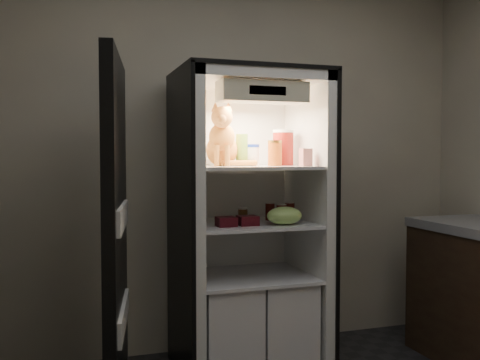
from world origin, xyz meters
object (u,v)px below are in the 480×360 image
object	(u,v)px
pepper_jar	(283,148)
berry_box_right	(248,221)
soda_can_b	(290,212)
soda_can_c	(281,214)
tabby_cat	(222,142)
refrigerator	(247,244)
mayo_tub	(252,155)
condiment_jar	(243,214)
grape_bag	(284,216)
soda_can_a	(270,211)
berry_box_left	(226,222)
cream_carton	(306,157)
parmesan_shaker	(242,150)
salsa_jar	(275,153)

from	to	relation	value
pepper_jar	berry_box_right	world-z (taller)	pepper_jar
soda_can_b	soda_can_c	world-z (taller)	soda_can_b
tabby_cat	berry_box_right	xyz separation A→B (m)	(0.09, -0.22, -0.47)
refrigerator	mayo_tub	world-z (taller)	refrigerator
soda_can_c	berry_box_right	bearing A→B (deg)	-170.88
condiment_jar	grape_bag	world-z (taller)	grape_bag
pepper_jar	berry_box_right	size ratio (longest dim) A/B	2.03
soda_can_a	berry_box_left	distance (m)	0.41
pepper_jar	grape_bag	world-z (taller)	pepper_jar
cream_carton	soda_can_a	distance (m)	0.44
tabby_cat	berry_box_left	size ratio (longest dim) A/B	3.58
mayo_tub	grape_bag	xyz separation A→B (m)	(0.11, -0.28, -0.36)
mayo_tub	soda_can_c	world-z (taller)	mayo_tub
pepper_jar	soda_can_b	size ratio (longest dim) A/B	1.96
mayo_tub	soda_can_b	world-z (taller)	mayo_tub
refrigerator	grape_bag	xyz separation A→B (m)	(0.16, -0.24, 0.20)
cream_carton	berry_box_right	size ratio (longest dim) A/B	0.95
berry_box_right	tabby_cat	bearing A→B (deg)	112.37
parmesan_shaker	soda_can_c	distance (m)	0.48
soda_can_a	berry_box_right	bearing A→B (deg)	-138.67
grape_bag	cream_carton	bearing A→B (deg)	1.00
pepper_jar	cream_carton	distance (m)	0.27
mayo_tub	soda_can_c	bearing A→B (deg)	-58.82
refrigerator	grape_bag	size ratio (longest dim) A/B	8.65
soda_can_b	tabby_cat	bearing A→B (deg)	166.73
salsa_jar	cream_carton	bearing A→B (deg)	-48.78
pepper_jar	soda_can_c	distance (m)	0.45
mayo_tub	soda_can_a	distance (m)	0.38
refrigerator	berry_box_left	world-z (taller)	refrigerator
berry_box_right	mayo_tub	bearing A→B (deg)	65.29
soda_can_a	soda_can_b	size ratio (longest dim) A/B	0.95
pepper_jar	soda_can_a	world-z (taller)	pepper_jar
tabby_cat	refrigerator	bearing A→B (deg)	5.47
mayo_tub	grape_bag	bearing A→B (deg)	-69.18
soda_can_b	soda_can_c	distance (m)	0.13
salsa_jar	soda_can_a	world-z (taller)	salsa_jar
parmesan_shaker	berry_box_left	xyz separation A→B (m)	(-0.18, -0.24, -0.42)
parmesan_shaker	cream_carton	world-z (taller)	parmesan_shaker
refrigerator	mayo_tub	size ratio (longest dim) A/B	13.89
condiment_jar	soda_can_b	bearing A→B (deg)	-13.52
soda_can_a	berry_box_right	world-z (taller)	soda_can_a
mayo_tub	soda_can_b	xyz separation A→B (m)	(0.22, -0.11, -0.36)
refrigerator	condiment_jar	bearing A→B (deg)	179.28
mayo_tub	salsa_jar	size ratio (longest dim) A/B	0.86
cream_carton	pepper_jar	bearing A→B (deg)	98.68
cream_carton	berry_box_left	distance (m)	0.62
pepper_jar	grape_bag	distance (m)	0.50
salsa_jar	soda_can_b	size ratio (longest dim) A/B	1.35
mayo_tub	berry_box_right	size ratio (longest dim) A/B	1.20
soda_can_a	berry_box_left	bearing A→B (deg)	-150.59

